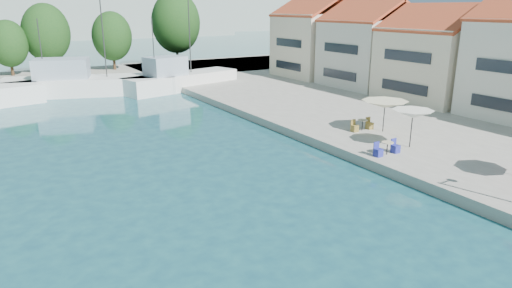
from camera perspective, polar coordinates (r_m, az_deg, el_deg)
quay_right at (r=42.92m, az=22.84°, el=3.88°), size 32.00×92.00×0.60m
quay_far at (r=62.44m, az=-26.94°, el=7.04°), size 90.00×16.00×0.60m
hill_east at (r=182.32m, az=-14.68°, el=15.33°), size 140.00×40.00×12.00m
building_04 at (r=45.62m, az=22.02°, el=10.69°), size 9.00×8.80×9.20m
building_05 at (r=51.56m, az=14.02°, el=12.23°), size 8.40×8.80×9.70m
building_06 at (r=58.30m, az=7.71°, el=13.27°), size 9.00×8.80×10.20m
trawler_03 at (r=51.83m, az=-20.51°, el=7.02°), size 18.15×9.55×10.20m
trawler_04 at (r=51.93m, az=-9.60°, el=7.86°), size 14.06×6.89×10.20m
tree_05 at (r=65.34m, az=-28.56°, el=10.96°), size 4.62×4.62×6.84m
tree_06 at (r=66.40m, az=-24.76°, el=12.51°), size 5.96×5.96×8.83m
tree_07 at (r=66.35m, az=-17.56°, el=12.72°), size 5.26×5.26×7.79m
tree_08 at (r=70.55m, az=-9.99°, el=14.73°), size 7.13×7.13×10.56m
umbrella_white at (r=29.18m, az=19.01°, el=3.58°), size 2.51×2.51×2.36m
umbrella_cream at (r=32.48m, az=15.82°, el=4.81°), size 3.18×3.18×2.18m
cafe_table_02 at (r=27.73m, az=16.06°, el=-0.71°), size 1.82×0.70×0.76m
cafe_table_03 at (r=32.77m, az=13.13°, el=2.16°), size 1.82×0.70×0.76m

